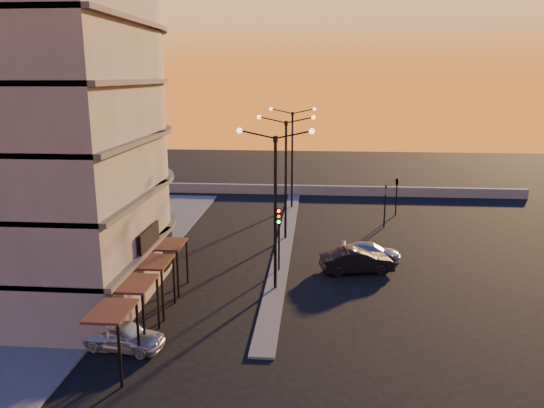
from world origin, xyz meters
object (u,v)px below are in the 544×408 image
at_px(streetlamp_mid, 286,168).
at_px(traffic_light_main, 279,229).
at_px(car_sedan, 357,261).
at_px(car_hatchback, 122,335).
at_px(car_wagon, 371,251).

bearing_deg(streetlamp_mid, traffic_light_main, -90.00).
distance_m(traffic_light_main, car_sedan, 5.45).
relative_size(traffic_light_main, car_hatchback, 1.07).
height_order(streetlamp_mid, car_wagon, streetlamp_mid).
bearing_deg(car_wagon, car_hatchback, 140.76).
height_order(traffic_light_main, car_hatchback, traffic_light_main).
bearing_deg(streetlamp_mid, car_sedan, -53.17).
relative_size(streetlamp_mid, car_hatchback, 2.40).
height_order(traffic_light_main, car_sedan, traffic_light_main).
bearing_deg(traffic_light_main, streetlamp_mid, 90.00).
bearing_deg(car_sedan, car_hatchback, 121.04).
relative_size(traffic_light_main, car_wagon, 1.06).
xyz_separation_m(streetlamp_mid, car_sedan, (5.00, -6.68, -4.83)).
relative_size(car_hatchback, car_wagon, 0.98).
height_order(car_hatchback, car_wagon, car_hatchback).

